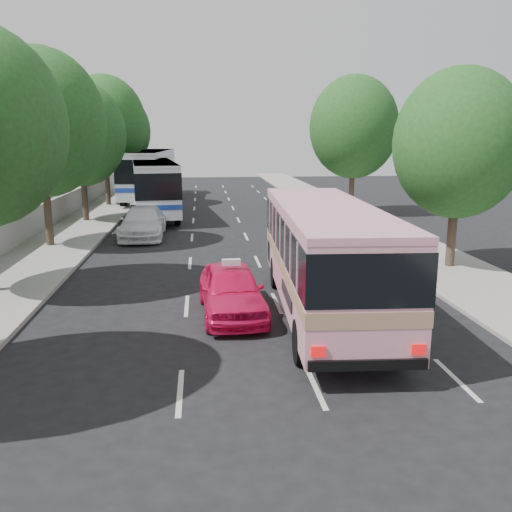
{
  "coord_description": "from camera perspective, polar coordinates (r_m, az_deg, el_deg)",
  "views": [
    {
      "loc": [
        -1.36,
        -12.66,
        5.29
      ],
      "look_at": [
        0.32,
        3.92,
        1.6
      ],
      "focal_mm": 38.0,
      "sensor_mm": 36.0,
      "label": 1
    }
  ],
  "objects": [
    {
      "name": "tour_coach_rear",
      "position": [
        46.77,
        -11.22,
        8.81
      ],
      "size": [
        3.68,
        13.92,
        4.13
      ],
      "rotation": [
        0.0,
        0.0,
        -0.05
      ],
      "color": "silver",
      "rests_on": "ground"
    },
    {
      "name": "tree_left_d",
      "position": [
        35.33,
        -17.91,
        12.45
      ],
      "size": [
        5.52,
        5.52,
        8.6
      ],
      "color": "#38281E",
      "rests_on": "ground"
    },
    {
      "name": "pink_bus",
      "position": [
        16.11,
        7.25,
        0.89
      ],
      "size": [
        3.16,
        10.59,
        3.34
      ],
      "rotation": [
        0.0,
        0.0,
        -0.05
      ],
      "color": "pink",
      "rests_on": "ground"
    },
    {
      "name": "sidewalk_right",
      "position": [
        34.51,
        10.91,
        3.54
      ],
      "size": [
        4.0,
        90.0,
        0.12
      ],
      "primitive_type": "cube",
      "color": "#9E998E",
      "rests_on": "ground"
    },
    {
      "name": "tree_left_f",
      "position": [
        51.12,
        -14.32,
        12.91
      ],
      "size": [
        5.88,
        5.88,
        9.16
      ],
      "color": "#38281E",
      "rests_on": "ground"
    },
    {
      "name": "ground",
      "position": [
        13.79,
        0.34,
        -10.08
      ],
      "size": [
        120.0,
        120.0,
        0.0
      ],
      "primitive_type": "plane",
      "color": "black",
      "rests_on": "ground"
    },
    {
      "name": "low_wall",
      "position": [
        34.14,
        -20.97,
        4.27
      ],
      "size": [
        0.3,
        90.0,
        1.5
      ],
      "primitive_type": "cube",
      "color": "#9E998E",
      "rests_on": "sidewalk_left"
    },
    {
      "name": "sidewalk_left",
      "position": [
        33.83,
        -17.92,
        3.01
      ],
      "size": [
        4.0,
        90.0,
        0.15
      ],
      "primitive_type": "cube",
      "color": "#9E998E",
      "rests_on": "ground"
    },
    {
      "name": "tree_left_e",
      "position": [
        43.2,
        -15.64,
        13.55
      ],
      "size": [
        6.3,
        6.3,
        9.82
      ],
      "color": "#38281E",
      "rests_on": "ground"
    },
    {
      "name": "tree_left_c",
      "position": [
        27.59,
        -21.66,
        13.37
      ],
      "size": [
        6.0,
        6.0,
        9.35
      ],
      "color": "#38281E",
      "rests_on": "ground"
    },
    {
      "name": "taxi_roof_sign",
      "position": [
        16.1,
        -2.62,
        -0.65
      ],
      "size": [
        0.56,
        0.21,
        0.18
      ],
      "primitive_type": "cube",
      "rotation": [
        0.0,
        0.0,
        0.05
      ],
      "color": "silver",
      "rests_on": "pink_taxi"
    },
    {
      "name": "pink_taxi",
      "position": [
        16.32,
        -2.59,
        -3.6
      ],
      "size": [
        2.05,
        4.62,
        1.54
      ],
      "primitive_type": "imported",
      "rotation": [
        0.0,
        0.0,
        0.05
      ],
      "color": "#E91454",
      "rests_on": "ground"
    },
    {
      "name": "tree_right_far",
      "position": [
        38.07,
        10.42,
        13.54
      ],
      "size": [
        6.0,
        6.0,
        9.35
      ],
      "color": "#38281E",
      "rests_on": "ground"
    },
    {
      "name": "tree_right_near",
      "position": [
        22.96,
        20.86,
        11.47
      ],
      "size": [
        5.1,
        5.1,
        7.95
      ],
      "color": "#38281E",
      "rests_on": "ground"
    },
    {
      "name": "tour_coach_front",
      "position": [
        37.32,
        -10.68,
        7.53
      ],
      "size": [
        4.14,
        12.5,
        3.67
      ],
      "rotation": [
        0.0,
        0.0,
        0.12
      ],
      "color": "silver",
      "rests_on": "ground"
    },
    {
      "name": "white_pickup",
      "position": [
        29.54,
        -11.79,
        3.48
      ],
      "size": [
        2.28,
        5.54,
        1.6
      ],
      "primitive_type": "imported",
      "rotation": [
        0.0,
        0.0,
        0.01
      ],
      "color": "white",
      "rests_on": "ground"
    }
  ]
}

